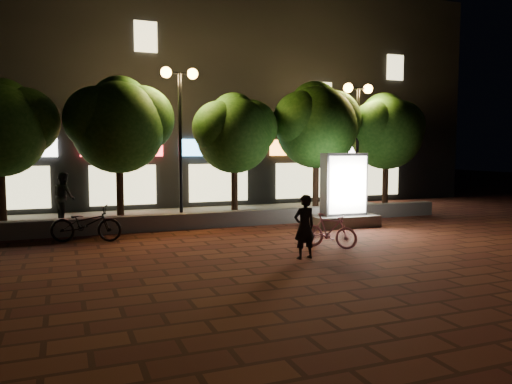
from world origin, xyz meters
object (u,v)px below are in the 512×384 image
street_lamp_left (180,105)px  scooter_pink (329,231)px  tree_far_left (1,124)px  rider (304,227)px  tree_far_right (387,129)px  scooter_parked (86,224)px  tree_left (120,122)px  street_lamp_right (358,114)px  tree_mid (235,130)px  tree_right (317,122)px  pedestrian (64,197)px  ad_kiosk (344,197)px

street_lamp_left → scooter_pink: street_lamp_left is taller
tree_far_left → rider: tree_far_left is taller
tree_far_right → scooter_parked: bearing=-167.2°
tree_left → scooter_parked: 4.17m
street_lamp_right → tree_far_right: bearing=9.6°
tree_mid → street_lamp_right: bearing=-3.0°
tree_far_left → tree_right: size_ratio=0.91×
street_lamp_right → scooter_parked: size_ratio=2.61×
tree_far_right → street_lamp_right: 1.66m
scooter_pink → tree_left: bearing=87.0°
tree_left → pedestrian: tree_left is taller
ad_kiosk → tree_left: bearing=157.0°
street_lamp_left → rider: 7.38m
tree_far_right → scooter_pink: size_ratio=3.22×
tree_far_right → street_lamp_right: size_ratio=0.96×
tree_far_right → ad_kiosk: tree_far_right is taller
tree_far_right → street_lamp_right: street_lamp_right is taller
street_lamp_left → scooter_parked: street_lamp_left is taller
rider → street_lamp_right: bearing=-136.2°
tree_mid → tree_right: bearing=0.0°
tree_far_right → tree_left: bearing=180.0°
tree_far_left → ad_kiosk: bearing=-15.6°
street_lamp_left → tree_far_right: bearing=1.8°
tree_left → street_lamp_right: bearing=-1.7°
tree_right → rider: (-3.92, -6.72, -2.82)m
street_lamp_right → scooter_pink: size_ratio=3.37×
ad_kiosk → rider: 5.13m
street_lamp_right → pedestrian: street_lamp_right is taller
scooter_parked → ad_kiosk: bearing=-75.1°
tree_far_right → rider: bearing=-136.7°
tree_left → street_lamp_left: (1.95, -0.26, 0.58)m
tree_far_right → tree_right: bearing=180.0°
rider → tree_far_left: bearing=-49.7°
tree_left → ad_kiosk: size_ratio=2.03×
scooter_pink → rider: rider is taller
ad_kiosk → rider: ad_kiosk is taller
tree_mid → rider: size_ratio=3.00×
tree_mid → pedestrian: bearing=168.8°
tree_far_right → scooter_parked: (-11.75, -2.67, -2.87)m
tree_right → ad_kiosk: bearing=-100.5°
tree_left → rider: (3.38, -6.72, -2.69)m
tree_left → scooter_parked: tree_left is taller
tree_far_left → tree_mid: bearing=-0.0°
tree_left → rider: tree_left is taller
scooter_pink → pedestrian: size_ratio=0.87×
street_lamp_right → scooter_parked: 11.01m
street_lamp_left → ad_kiosk: (4.82, -2.61, -3.05)m
tree_right → scooter_parked: size_ratio=2.65×
tree_left → scooter_parked: size_ratio=2.56×
tree_mid → street_lamp_left: street_lamp_left is taller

